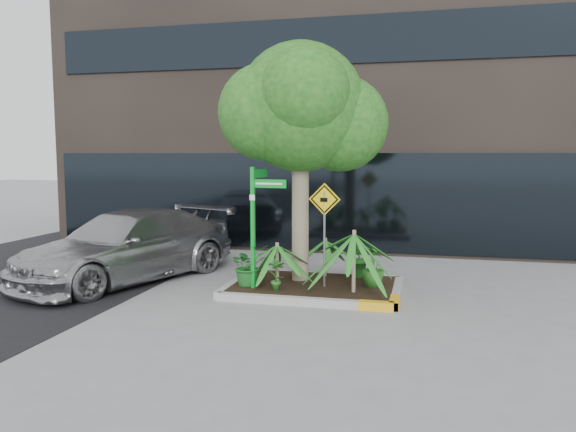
% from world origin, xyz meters
% --- Properties ---
extents(ground, '(80.00, 80.00, 0.00)m').
position_xyz_m(ground, '(0.00, 0.00, 0.00)').
color(ground, gray).
rests_on(ground, ground).
extents(asphalt_road, '(7.00, 80.00, 0.01)m').
position_xyz_m(asphalt_road, '(-6.50, 0.00, 0.01)').
color(asphalt_road, black).
rests_on(asphalt_road, ground).
extents(building, '(18.00, 8.00, 15.00)m').
position_xyz_m(building, '(0.50, 8.50, 7.50)').
color(building, '#2D2621').
rests_on(building, ground).
extents(planter, '(3.35, 2.36, 0.15)m').
position_xyz_m(planter, '(0.23, 0.27, 0.10)').
color(planter, '#9E9E99').
rests_on(planter, ground).
extents(tree, '(3.27, 2.90, 4.91)m').
position_xyz_m(tree, '(-0.15, 0.62, 3.59)').
color(tree, gray).
rests_on(tree, ground).
extents(palm_front, '(1.29, 1.29, 1.44)m').
position_xyz_m(palm_front, '(1.03, -0.18, 1.22)').
color(palm_front, gray).
rests_on(palm_front, ground).
extents(palm_left, '(0.93, 0.93, 1.04)m').
position_xyz_m(palm_left, '(-0.47, 0.02, 0.93)').
color(palm_left, gray).
rests_on(palm_left, ground).
extents(palm_back, '(0.90, 0.90, 1.00)m').
position_xyz_m(palm_back, '(0.29, 1.05, 0.89)').
color(palm_back, gray).
rests_on(palm_back, ground).
extents(parked_car, '(3.81, 5.50, 1.48)m').
position_xyz_m(parked_car, '(-3.84, 0.31, 0.74)').
color(parked_car, '#A3A3A7').
rests_on(parked_car, ground).
extents(shrub_a, '(1.01, 1.01, 0.79)m').
position_xyz_m(shrub_a, '(-1.01, -0.14, 0.55)').
color(shrub_a, '#1B5F21').
rests_on(shrub_a, planter).
extents(shrub_b, '(0.58, 0.58, 0.78)m').
position_xyz_m(shrub_b, '(1.34, 0.35, 0.54)').
color(shrub_b, '#24601C').
rests_on(shrub_b, planter).
extents(shrub_c, '(0.37, 0.37, 0.62)m').
position_xyz_m(shrub_c, '(-0.37, -0.41, 0.46)').
color(shrub_c, '#286820').
rests_on(shrub_c, planter).
extents(shrub_d, '(0.56, 0.56, 0.85)m').
position_xyz_m(shrub_d, '(0.99, 1.06, 0.57)').
color(shrub_d, '#1C621C').
rests_on(shrub_d, planter).
extents(street_sign_post, '(0.72, 0.76, 2.44)m').
position_xyz_m(street_sign_post, '(-0.80, -0.26, 1.51)').
color(street_sign_post, '#0E9F2A').
rests_on(street_sign_post, ground).
extents(cattle_sign, '(0.61, 0.10, 1.99)m').
position_xyz_m(cattle_sign, '(0.44, 0.06, 1.49)').
color(cattle_sign, slate).
rests_on(cattle_sign, ground).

